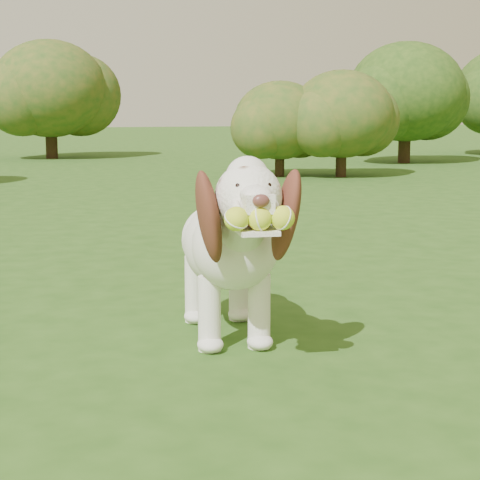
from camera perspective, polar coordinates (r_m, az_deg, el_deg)
name	(u,v)px	position (r m, az deg, el deg)	size (l,w,h in m)	color
ground	(321,356)	(3.34, 5.81, -8.18)	(80.00, 80.00, 0.00)	#264C15
dog	(229,241)	(3.43, -0.79, -0.07)	(0.52, 1.27, 0.83)	white
shrub_c	(280,120)	(11.90, 2.86, 8.49)	(1.35, 1.35, 1.40)	#382314
shrub_d	(342,114)	(11.89, 7.27, 8.87)	(1.50, 1.50, 1.55)	#382314
shrub_f	(406,92)	(15.12, 11.73, 10.27)	(2.12, 2.12, 2.20)	#382314
shrub_i	(50,89)	(16.61, -13.39, 10.42)	(2.26, 2.26, 2.35)	#382314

